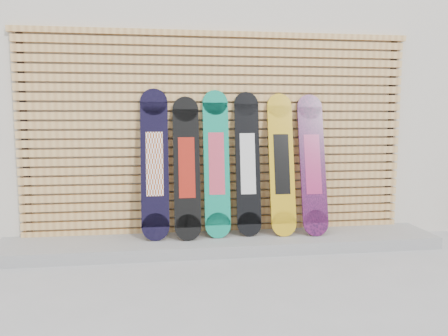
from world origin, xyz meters
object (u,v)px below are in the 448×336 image
at_px(snowboard_3, 248,164).
at_px(snowboard_2, 217,164).
at_px(snowboard_5, 313,164).
at_px(snowboard_1, 187,168).
at_px(snowboard_4, 282,164).
at_px(snowboard_0, 155,164).

bearing_deg(snowboard_3, snowboard_2, -178.47).
height_order(snowboard_2, snowboard_3, snowboard_2).
xyz_separation_m(snowboard_3, snowboard_5, (0.71, -0.04, -0.01)).
relative_size(snowboard_1, snowboard_4, 0.97).
xyz_separation_m(snowboard_1, snowboard_3, (0.66, 0.04, 0.03)).
bearing_deg(snowboard_2, snowboard_1, -174.95).
bearing_deg(snowboard_5, snowboard_2, 178.12).
height_order(snowboard_3, snowboard_5, snowboard_3).
distance_m(snowboard_3, snowboard_4, 0.37).
bearing_deg(snowboard_0, snowboard_2, 0.64).
relative_size(snowboard_0, snowboard_1, 1.05).
distance_m(snowboard_2, snowboard_4, 0.71).
bearing_deg(snowboard_0, snowboard_5, -0.92).
bearing_deg(snowboard_1, snowboard_2, 5.05).
distance_m(snowboard_4, snowboard_5, 0.34).
xyz_separation_m(snowboard_2, snowboard_5, (1.05, -0.03, -0.02)).
relative_size(snowboard_1, snowboard_2, 0.96).
bearing_deg(snowboard_0, snowboard_1, -3.61).
relative_size(snowboard_4, snowboard_5, 1.01).
distance_m(snowboard_0, snowboard_1, 0.33).
relative_size(snowboard_2, snowboard_3, 1.01).
bearing_deg(snowboard_1, snowboard_4, 0.71).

